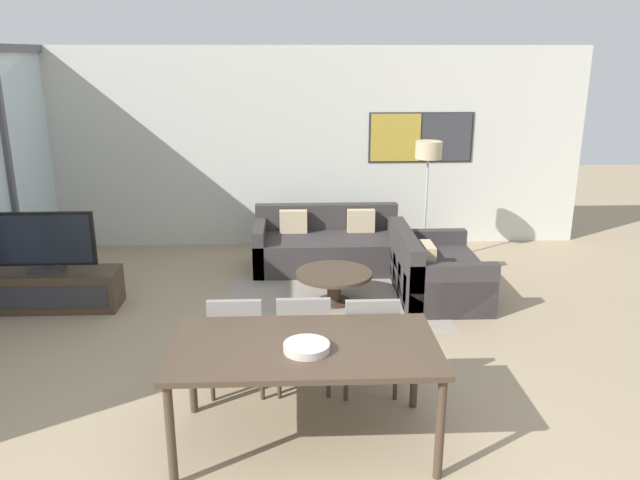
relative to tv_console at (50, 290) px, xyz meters
name	(u,v)px	position (x,y,z in m)	size (l,w,h in m)	color
wall_back	(305,148)	(2.86, 2.33, 1.19)	(8.02, 0.09, 2.80)	silver
area_rug	(334,302)	(3.12, 0.01, -0.21)	(2.44, 1.68, 0.01)	gray
tv_console	(50,290)	(0.00, 0.00, 0.00)	(1.50, 0.48, 0.43)	#423326
television	(43,242)	(0.00, 0.00, 0.54)	(1.10, 0.20, 0.66)	#2D2D33
sofa_main	(328,246)	(3.12, 1.30, 0.05)	(1.90, 0.94, 0.76)	#383333
sofa_side	(432,274)	(4.26, 0.19, 0.05)	(0.94, 1.43, 0.76)	#383333
coffee_table	(334,280)	(3.12, 0.01, 0.06)	(0.85, 0.85, 0.37)	#423326
dining_table	(305,353)	(2.75, -2.59, 0.49)	(1.85, 0.99, 0.78)	#423326
dining_chair_left	(237,337)	(2.21, -1.88, 0.29)	(0.46, 0.46, 0.87)	gray
dining_chair_centre	(303,335)	(2.75, -1.86, 0.29)	(0.46, 0.46, 0.87)	gray
dining_chair_right	(370,337)	(3.29, -1.92, 0.29)	(0.46, 0.46, 0.87)	gray
fruit_bowl	(307,347)	(2.76, -2.69, 0.59)	(0.32, 0.32, 0.05)	#B7B2A8
floor_lamp	(428,161)	(4.39, 1.29, 1.17)	(0.33, 0.33, 1.63)	#2D2D33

